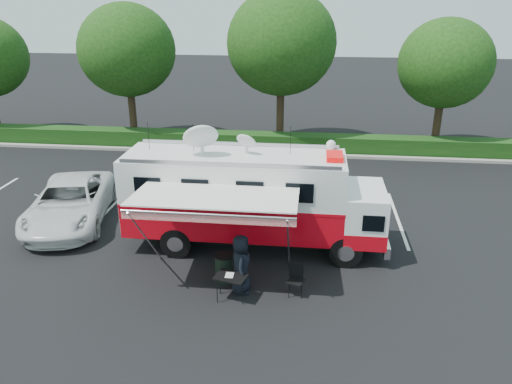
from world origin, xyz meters
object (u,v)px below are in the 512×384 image
at_px(command_truck, 252,198).
at_px(white_suv, 73,221).
at_px(folding_table, 231,277).
at_px(trash_bin, 224,267).

relative_size(command_truck, white_suv, 1.52).
bearing_deg(folding_table, command_truck, 86.44).
bearing_deg(white_suv, trash_bin, -40.34).
xyz_separation_m(command_truck, white_suv, (-7.41, 1.24, -1.87)).
distance_m(white_suv, trash_bin, 7.74).
distance_m(command_truck, folding_table, 3.62).
relative_size(command_truck, folding_table, 8.58).
distance_m(command_truck, white_suv, 7.74).
height_order(command_truck, trash_bin, command_truck).
relative_size(folding_table, trash_bin, 1.17).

